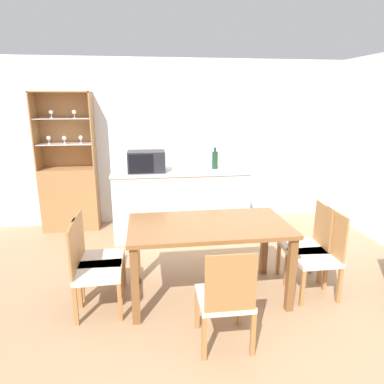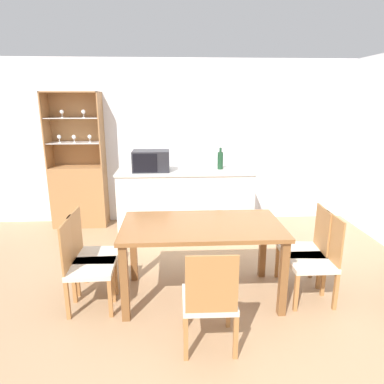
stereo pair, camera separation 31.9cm
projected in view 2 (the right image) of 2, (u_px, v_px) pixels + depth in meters
name	position (u px, v px, depth m)	size (l,w,h in m)	color
ground_plane	(208.00, 309.00, 3.27)	(18.00, 18.00, 0.00)	#A37F5B
wall_back	(193.00, 143.00, 5.47)	(6.80, 0.06, 2.55)	silver
kitchen_counter	(185.00, 203.00, 4.98)	(1.93, 0.61, 0.97)	white
display_cabinet	(79.00, 187.00, 5.35)	(0.82, 0.37, 2.05)	#A37042
dining_table	(202.00, 234.00, 3.34)	(1.55, 0.85, 0.77)	brown
dining_chair_head_near	(210.00, 300.00, 2.67)	(0.43, 0.43, 0.88)	beige
dining_chair_side_left_near	(86.00, 266.00, 3.22)	(0.43, 0.43, 0.88)	beige
dining_chair_side_right_far	(306.00, 249.00, 3.58)	(0.45, 0.45, 0.88)	beige
dining_chair_side_left_far	(92.00, 254.00, 3.46)	(0.44, 0.44, 0.88)	beige
dining_chair_side_right_near	(315.00, 260.00, 3.34)	(0.42, 0.42, 0.88)	beige
microwave	(151.00, 161.00, 4.76)	(0.51, 0.34, 0.29)	#232328
wine_bottle	(220.00, 160.00, 4.90)	(0.08, 0.08, 0.31)	#193D23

